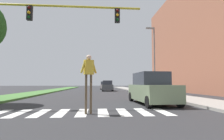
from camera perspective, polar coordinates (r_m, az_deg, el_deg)
ground_plane at (r=29.29m, az=-5.95°, el=-6.77°), size 140.00×140.00×0.00m
crosswalk at (r=8.11m, az=-9.46°, el=-13.26°), size 7.65×2.20×0.01m
median_strip at (r=28.33m, az=-20.39°, el=-6.46°), size 3.19×64.00×0.15m
sidewalk_right at (r=28.14m, az=9.60°, el=-6.68°), size 3.00×64.00×0.15m
traffic_light_gantry at (r=10.91m, az=-25.16°, el=12.52°), size 8.83×0.30×6.00m
street_lamp_right at (r=20.72m, az=13.16°, el=5.03°), size 1.02×0.24×7.50m
pedestrian_performer at (r=7.62m, az=-7.47°, el=-1.36°), size 0.71×0.40×2.49m
suv_crossing at (r=11.55m, az=12.48°, el=-5.91°), size 2.20×4.70×1.97m
sedan_midblock at (r=30.26m, az=-1.45°, el=-5.18°), size 1.99×4.66×1.75m
sedan_distant at (r=39.01m, az=-2.42°, el=-5.02°), size 1.90×4.58×1.69m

